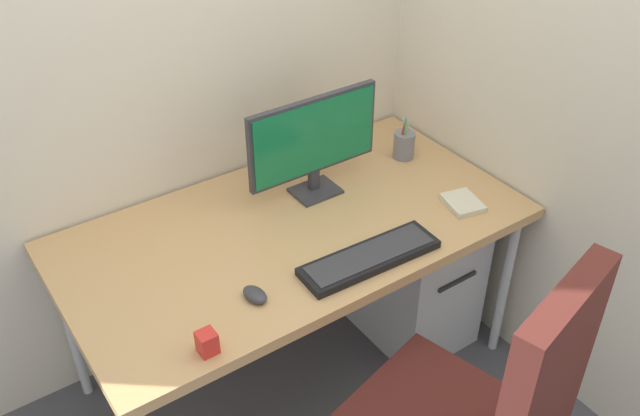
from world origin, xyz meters
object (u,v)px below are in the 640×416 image
(filing_cabinet, at_px, (409,269))
(mouse, at_px, (255,294))
(notebook, at_px, (463,203))
(pen_holder, at_px, (404,145))
(keyboard, at_px, (370,257))
(desk_clamp_accessory, at_px, (207,342))
(monitor, at_px, (314,140))

(filing_cabinet, bearing_deg, mouse, -166.50)
(mouse, distance_m, notebook, 0.85)
(pen_holder, bearing_deg, filing_cabinet, -114.86)
(mouse, height_order, notebook, mouse)
(keyboard, distance_m, notebook, 0.46)
(desk_clamp_accessory, bearing_deg, filing_cabinet, 16.61)
(keyboard, xyz_separation_m, desk_clamp_accessory, (-0.60, -0.05, 0.02))
(filing_cabinet, bearing_deg, notebook, -78.02)
(keyboard, height_order, mouse, same)
(mouse, height_order, pen_holder, pen_holder)
(filing_cabinet, height_order, keyboard, keyboard)
(keyboard, xyz_separation_m, pen_holder, (0.50, 0.43, 0.04))
(filing_cabinet, bearing_deg, keyboard, -149.21)
(keyboard, height_order, notebook, keyboard)
(filing_cabinet, xyz_separation_m, keyboard, (-0.42, -0.25, 0.42))
(filing_cabinet, distance_m, notebook, 0.46)
(keyboard, bearing_deg, filing_cabinet, 30.79)
(filing_cabinet, height_order, notebook, notebook)
(monitor, bearing_deg, desk_clamp_accessory, -144.51)
(mouse, bearing_deg, notebook, -8.19)
(monitor, bearing_deg, filing_cabinet, -27.91)
(monitor, xyz_separation_m, desk_clamp_accessory, (-0.68, -0.48, -0.18))
(filing_cabinet, height_order, pen_holder, pen_holder)
(monitor, bearing_deg, mouse, -141.31)
(filing_cabinet, relative_size, desk_clamp_accessory, 8.83)
(desk_clamp_accessory, bearing_deg, pen_holder, 23.69)
(mouse, bearing_deg, monitor, 30.51)
(monitor, relative_size, pen_holder, 2.87)
(monitor, distance_m, notebook, 0.57)
(keyboard, bearing_deg, desk_clamp_accessory, -174.85)
(monitor, relative_size, desk_clamp_accessory, 7.57)
(filing_cabinet, bearing_deg, desk_clamp_accessory, -163.39)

